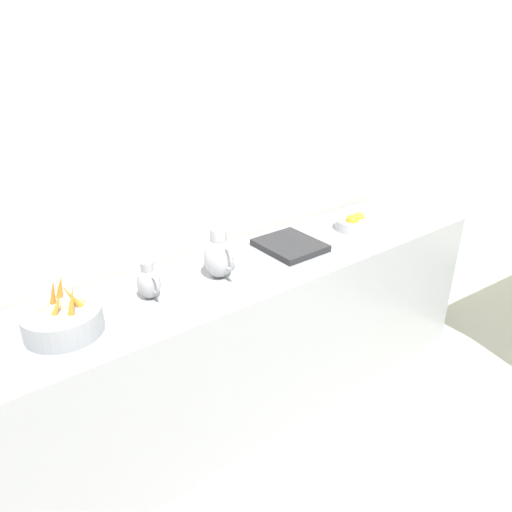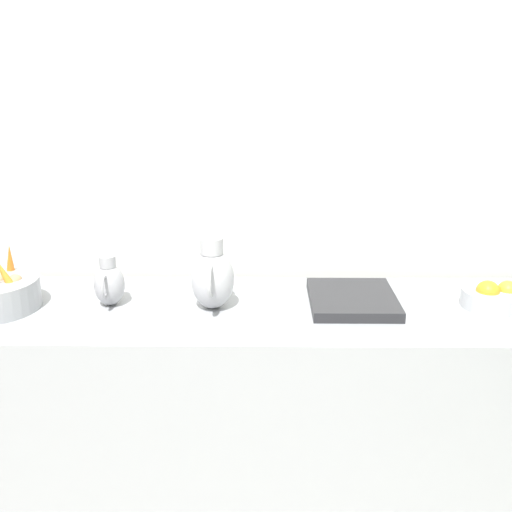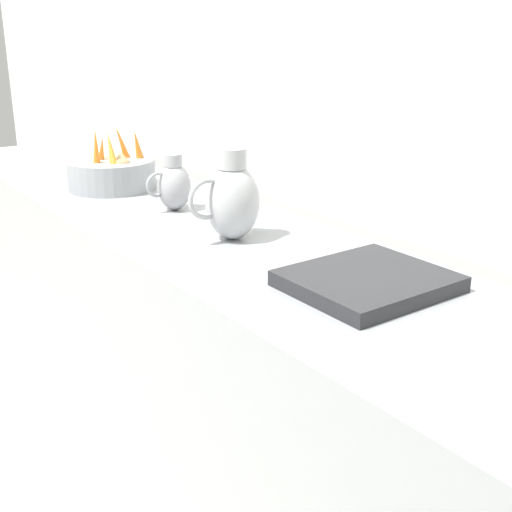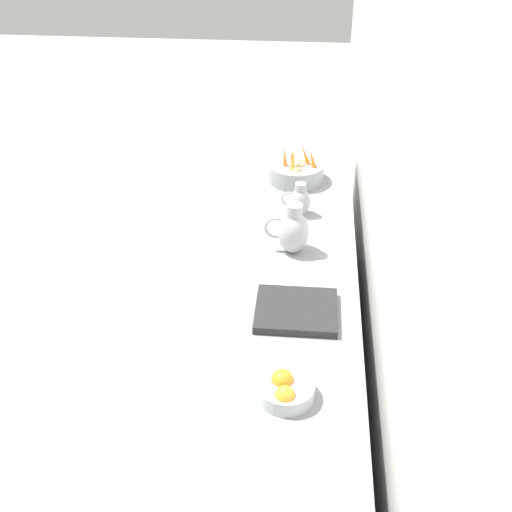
% 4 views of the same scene
% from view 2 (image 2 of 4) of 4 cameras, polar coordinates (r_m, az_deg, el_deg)
% --- Properties ---
extents(tile_wall_left, '(0.10, 7.64, 3.00)m').
position_cam_2_polar(tile_wall_left, '(2.42, 12.46, 12.10)').
color(tile_wall_left, silver).
rests_on(tile_wall_left, ground_plane).
extents(prep_counter, '(0.61, 3.04, 0.91)m').
position_cam_2_polar(prep_counter, '(2.33, 0.16, -15.28)').
color(prep_counter, gray).
rests_on(prep_counter, ground_plane).
extents(orange_bowl, '(0.21, 0.21, 0.10)m').
position_cam_2_polar(orange_bowl, '(2.26, 21.44, -3.58)').
color(orange_bowl, '#ADAFB5').
rests_on(orange_bowl, prep_counter).
extents(metal_pitcher_tall, '(0.21, 0.15, 0.25)m').
position_cam_2_polar(metal_pitcher_tall, '(2.07, -4.15, -1.99)').
color(metal_pitcher_tall, '#A3A3A8').
rests_on(metal_pitcher_tall, prep_counter).
extents(metal_pitcher_short, '(0.15, 0.11, 0.18)m').
position_cam_2_polar(metal_pitcher_short, '(2.16, -13.73, -2.51)').
color(metal_pitcher_short, '#939399').
rests_on(metal_pitcher_short, prep_counter).
extents(counter_sink_basin, '(0.34, 0.30, 0.04)m').
position_cam_2_polar(counter_sink_basin, '(2.16, 9.10, -4.05)').
color(counter_sink_basin, '#232326').
rests_on(counter_sink_basin, prep_counter).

